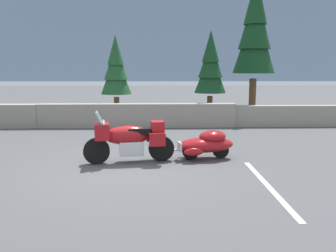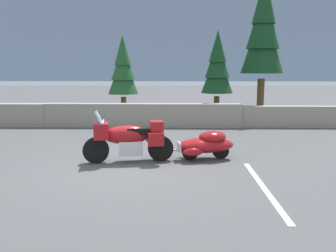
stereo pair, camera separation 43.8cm
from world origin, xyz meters
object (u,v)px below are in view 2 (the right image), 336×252
at_px(touring_motorcycle, 128,138).
at_px(pine_tree_far_right, 123,68).
at_px(pine_tree_secondary, 217,65).
at_px(pine_tree_tall, 263,29).
at_px(car_shaped_trailer, 206,144).

xyz_separation_m(touring_motorcycle, pine_tree_far_right, (-1.13, 7.02, 1.77)).
distance_m(pine_tree_secondary, pine_tree_far_right, 4.16).
relative_size(pine_tree_tall, pine_tree_secondary, 1.64).
bearing_deg(touring_motorcycle, car_shaped_trailer, 8.82).
height_order(car_shaped_trailer, pine_tree_far_right, pine_tree_far_right).
bearing_deg(touring_motorcycle, pine_tree_far_right, 99.15).
distance_m(car_shaped_trailer, pine_tree_far_right, 7.67).
distance_m(pine_tree_tall, pine_tree_secondary, 2.80).
height_order(car_shaped_trailer, pine_tree_secondary, pine_tree_secondary).
height_order(touring_motorcycle, pine_tree_secondary, pine_tree_secondary).
bearing_deg(touring_motorcycle, pine_tree_tall, 56.16).
xyz_separation_m(pine_tree_tall, pine_tree_secondary, (-2.12, -0.85, -1.62)).
distance_m(touring_motorcycle, car_shaped_trailer, 2.05).
height_order(pine_tree_secondary, pine_tree_far_right, pine_tree_secondary).
relative_size(car_shaped_trailer, pine_tree_secondary, 0.56).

